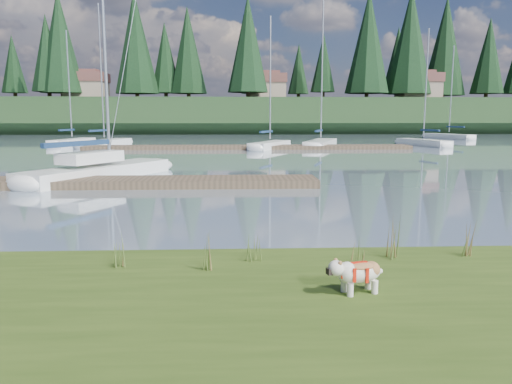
{
  "coord_description": "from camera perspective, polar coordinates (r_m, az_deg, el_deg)",
  "views": [
    {
      "loc": [
        0.83,
        -10.01,
        2.67
      ],
      "look_at": [
        1.26,
        -0.5,
        1.2
      ],
      "focal_mm": 35.0,
      "sensor_mm": 36.0,
      "label": 1
    }
  ],
  "objects": [
    {
      "name": "ground",
      "position": [
        40.11,
        -3.74,
        4.91
      ],
      "size": [
        200.0,
        200.0,
        0.0
      ],
      "primitive_type": "plane",
      "color": "gray",
      "rests_on": "ground"
    },
    {
      "name": "ridge",
      "position": [
        83.02,
        -3.15,
        8.61
      ],
      "size": [
        200.0,
        20.0,
        5.0
      ],
      "primitive_type": "cube",
      "color": "black",
      "rests_on": "ground"
    },
    {
      "name": "bulldog",
      "position": [
        6.76,
        11.6,
        -8.87
      ],
      "size": [
        0.8,
        0.43,
        0.47
      ],
      "rotation": [
        0.0,
        0.0,
        3.39
      ],
      "color": "silver",
      "rests_on": "bank"
    },
    {
      "name": "sailboat_main",
      "position": [
        22.71,
        -16.46,
        2.7
      ],
      "size": [
        5.59,
        8.39,
        12.43
      ],
      "rotation": [
        0.0,
        0.0,
        1.07
      ],
      "color": "white",
      "rests_on": "ground"
    },
    {
      "name": "dock_near",
      "position": [
        19.78,
        -16.67,
        1.06
      ],
      "size": [
        16.0,
        2.0,
        0.3
      ],
      "primitive_type": "cube",
      "color": "#4C3D2C",
      "rests_on": "ground"
    },
    {
      "name": "dock_far",
      "position": [
        40.11,
        -0.87,
        5.14
      ],
      "size": [
        26.0,
        2.2,
        0.3
      ],
      "primitive_type": "cube",
      "color": "#4C3D2C",
      "rests_on": "ground"
    },
    {
      "name": "sailboat_bg_0",
      "position": [
        48.83,
        -19.91,
        5.47
      ],
      "size": [
        2.8,
        7.08,
        10.2
      ],
      "rotation": [
        0.0,
        0.0,
        1.36
      ],
      "color": "white",
      "rests_on": "ground"
    },
    {
      "name": "sailboat_bg_1",
      "position": [
        46.29,
        -16.5,
        5.48
      ],
      "size": [
        3.68,
        8.27,
        12.12
      ],
      "rotation": [
        0.0,
        0.0,
        1.3
      ],
      "color": "white",
      "rests_on": "ground"
    },
    {
      "name": "sailboat_bg_2",
      "position": [
        41.22,
        1.92,
        5.49
      ],
      "size": [
        4.24,
        6.81,
        10.51
      ],
      "rotation": [
        0.0,
        0.0,
        1.12
      ],
      "color": "white",
      "rests_on": "ground"
    },
    {
      "name": "sailboat_bg_3",
      "position": [
        44.3,
        7.57,
        5.63
      ],
      "size": [
        4.42,
        8.52,
        12.37
      ],
      "rotation": [
        0.0,
        0.0,
        1.23
      ],
      "color": "white",
      "rests_on": "ground"
    },
    {
      "name": "sailboat_bg_4",
      "position": [
        47.31,
        18.12,
        5.47
      ],
      "size": [
        3.35,
        6.92,
        10.21
      ],
      "rotation": [
        0.0,
        0.0,
        1.88
      ],
      "color": "white",
      "rests_on": "ground"
    },
    {
      "name": "sailboat_bg_5",
      "position": [
        62.41,
        20.75,
        6.02
      ],
      "size": [
        4.13,
        7.35,
        10.58
      ],
      "rotation": [
        0.0,
        0.0,
        1.96
      ],
      "color": "white",
      "rests_on": "ground"
    },
    {
      "name": "weed_0",
      "position": [
        7.62,
        -5.88,
        -6.66
      ],
      "size": [
        0.17,
        0.14,
        0.72
      ],
      "color": "#475B23",
      "rests_on": "bank"
    },
    {
      "name": "weed_1",
      "position": [
        8.06,
        -0.26,
        -6.17
      ],
      "size": [
        0.17,
        0.14,
        0.58
      ],
      "color": "#475B23",
      "rests_on": "bank"
    },
    {
      "name": "weed_2",
      "position": [
        8.47,
        15.44,
        -5.31
      ],
      "size": [
        0.17,
        0.14,
        0.74
      ],
      "color": "#475B23",
      "rests_on": "bank"
    },
    {
      "name": "weed_3",
      "position": [
        7.97,
        -15.18,
        -6.63
      ],
      "size": [
        0.17,
        0.14,
        0.59
      ],
      "color": "#475B23",
      "rests_on": "bank"
    },
    {
      "name": "weed_4",
      "position": [
        7.94,
        11.6,
        -7.01
      ],
      "size": [
        0.17,
        0.14,
        0.45
      ],
      "color": "#475B23",
      "rests_on": "bank"
    },
    {
      "name": "weed_5",
      "position": [
        9.04,
        23.19,
        -4.98
      ],
      "size": [
        0.17,
        0.14,
        0.68
      ],
      "color": "#475B23",
      "rests_on": "bank"
    },
    {
      "name": "mud_lip",
      "position": [
        8.84,
        -7.92,
        -8.43
      ],
      "size": [
        60.0,
        0.5,
        0.14
      ],
      "primitive_type": "cube",
      "color": "#33281C",
      "rests_on": "ground"
    },
    {
      "name": "conifer_2",
      "position": [
        82.9,
        -21.51,
        15.69
      ],
      "size": [
        6.6,
        6.6,
        16.05
      ],
      "color": "#382619",
      "rests_on": "ridge"
    },
    {
      "name": "conifer_3",
      "position": [
        83.22,
        -10.35,
        14.86
      ],
      "size": [
        4.84,
        4.84,
        12.25
      ],
      "color": "#382619",
      "rests_on": "ridge"
    },
    {
      "name": "conifer_4",
      "position": [
        76.76,
        -0.94,
        16.54
      ],
      "size": [
        6.16,
        6.16,
        15.1
      ],
      "color": "#382619",
      "rests_on": "ridge"
    },
    {
      "name": "conifer_5",
      "position": [
        81.67,
        7.71,
        14.4
      ],
      "size": [
        3.96,
        3.96,
        10.35
      ],
      "color": "#382619",
      "rests_on": "ridge"
    },
    {
      "name": "conifer_6",
      "position": [
        83.38,
        17.2,
        16.17
      ],
      "size": [
        7.04,
        7.04,
        17.0
      ],
      "color": "#382619",
      "rests_on": "ridge"
    },
    {
      "name": "conifer_7",
      "position": [
        91.37,
        25.04,
        13.92
      ],
      "size": [
        5.28,
        5.28,
        13.2
      ],
      "color": "#382619",
      "rests_on": "ridge"
    },
    {
      "name": "house_0",
      "position": [
        83.34,
        -18.83,
        11.48
      ],
      "size": [
        6.3,
        5.3,
        4.65
      ],
      "color": "gray",
      "rests_on": "ridge"
    },
    {
      "name": "house_1",
      "position": [
        81.31,
        1.13,
        12.01
      ],
      "size": [
        6.3,
        5.3,
        4.65
      ],
      "color": "gray",
      "rests_on": "ridge"
    },
    {
      "name": "house_2",
      "position": [
        84.35,
        18.07,
        11.47
      ],
      "size": [
        6.3,
        5.3,
        4.65
      ],
      "color": "gray",
      "rests_on": "ridge"
    }
  ]
}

